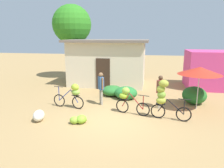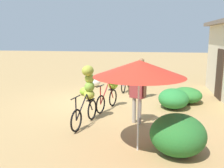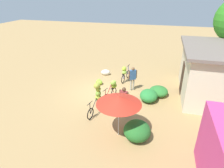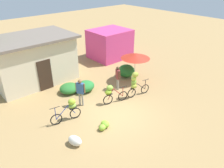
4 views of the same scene
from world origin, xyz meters
name	(u,v)px [view 1 (image 1 of 4)]	position (x,y,z in m)	size (l,w,h in m)	color
ground_plane	(112,120)	(0.00, 0.00, 0.00)	(60.00, 60.00, 0.00)	#A48150
building_low	(108,62)	(-1.50, 6.66, 1.58)	(5.58, 3.83, 3.13)	beige
shop_pink	(212,70)	(5.46, 6.71, 1.22)	(3.20, 2.80, 2.43)	#CF3B7D
tree_behind_building	(72,25)	(-4.69, 8.23, 4.22)	(3.02, 3.02, 5.77)	brown
hedge_bush_front_left	(113,91)	(-0.63, 3.63, 0.29)	(1.23, 1.16, 0.58)	#2C732E
hedge_bush_front_right	(126,93)	(0.21, 3.09, 0.35)	(1.24, 1.05, 0.69)	#297C35
hedge_bush_mid	(194,95)	(3.73, 2.91, 0.44)	(1.20, 1.19, 0.89)	#246727
market_umbrella	(200,71)	(3.69, 2.06, 1.84)	(1.96, 1.96, 2.02)	beige
bicycle_leftmost	(73,94)	(-2.11, 1.13, 0.72)	(1.63, 0.41, 1.21)	black
bicycle_near_pile	(128,98)	(0.52, 0.90, 0.70)	(1.53, 0.61, 1.19)	black
bicycle_center_loaded	(164,97)	(2.06, 0.50, 0.97)	(1.62, 0.43, 1.68)	black
banana_pile_on_ground	(80,120)	(-1.23, -0.53, 0.15)	(0.71, 0.56, 0.33)	#8AB834
produce_sack	(39,116)	(-2.95, -0.58, 0.22)	(0.70, 0.44, 0.44)	silver
person_vendor	(160,88)	(1.96, 1.92, 0.96)	(0.35, 0.53, 1.58)	gray
person_bystander	(101,85)	(-0.91, 1.89, 1.01)	(0.38, 0.51, 1.64)	gray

